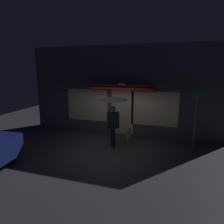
% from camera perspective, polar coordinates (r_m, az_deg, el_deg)
% --- Properties ---
extents(ground_plane, '(18.00, 18.00, 0.00)m').
position_cam_1_polar(ground_plane, '(8.15, -1.19, -10.74)').
color(ground_plane, '#2D2D33').
extents(building_facade, '(9.61, 1.00, 4.25)m').
position_cam_1_polar(building_facade, '(9.80, 3.17, 5.93)').
color(building_facade, '#4C4C56').
rests_on(building_facade, ground).
extents(person_with_umbrella, '(1.20, 1.20, 2.10)m').
position_cam_1_polar(person_with_umbrella, '(8.02, 0.29, 1.09)').
color(person_with_umbrella, black).
rests_on(person_with_umbrella, ground).
extents(street_sign_post, '(0.40, 0.07, 2.44)m').
position_cam_1_polar(street_sign_post, '(8.74, 22.60, -0.60)').
color(street_sign_post, '#595B60').
rests_on(street_sign_post, ground).
extents(sidewalk_bollard, '(0.22, 0.22, 0.60)m').
position_cam_1_polar(sidewalk_bollard, '(9.25, 4.65, -5.94)').
color(sidewalk_bollard, '#B2A899').
rests_on(sidewalk_bollard, ground).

